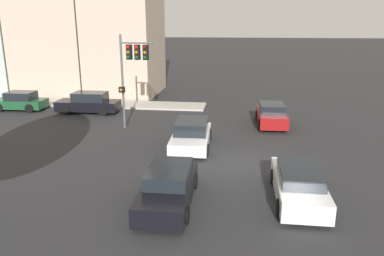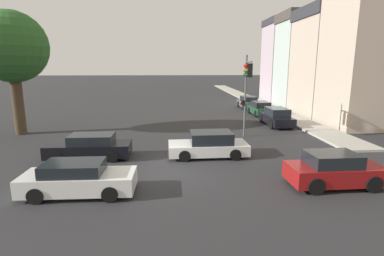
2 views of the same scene
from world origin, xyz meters
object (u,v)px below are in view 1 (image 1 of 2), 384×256
object	(u,v)px
crossing_car_3	(169,187)
parked_car_1	(20,101)
parked_car_0	(89,103)
crossing_car_0	(271,115)
crossing_car_2	(191,135)
traffic_signal	(133,62)
crossing_car_1	(299,184)

from	to	relation	value
crossing_car_3	parked_car_1	size ratio (longest dim) A/B	1.16
parked_car_1	parked_car_0	bearing A→B (deg)	176.18
crossing_car_0	parked_car_1	distance (m)	19.13
crossing_car_2	parked_car_1	bearing A→B (deg)	-118.03
traffic_signal	crossing_car_1	bearing A→B (deg)	49.67
crossing_car_0	parked_car_1	xyz separation A→B (m)	(2.22, 19.00, -0.04)
crossing_car_1	parked_car_1	bearing A→B (deg)	55.97
traffic_signal	parked_car_0	xyz separation A→B (m)	(3.85, 4.65, -3.52)
crossing_car_3	parked_car_0	distance (m)	16.17
crossing_car_0	parked_car_1	bearing A→B (deg)	81.55
crossing_car_3	parked_car_0	bearing A→B (deg)	-148.39
crossing_car_1	crossing_car_3	size ratio (longest dim) A/B	0.97
traffic_signal	crossing_car_0	distance (m)	9.57
crossing_car_1	traffic_signal	bearing A→B (deg)	44.98
crossing_car_0	crossing_car_1	bearing A→B (deg)	179.38
crossing_car_1	parked_car_1	xyz separation A→B (m)	(13.00, 19.22, 0.02)
parked_car_0	crossing_car_3	bearing A→B (deg)	121.70
traffic_signal	crossing_car_1	world-z (taller)	traffic_signal
traffic_signal	parked_car_1	size ratio (longest dim) A/B	1.48
crossing_car_1	parked_car_1	world-z (taller)	parked_car_1
crossing_car_3	crossing_car_0	bearing A→B (deg)	157.27
crossing_car_2	crossing_car_3	world-z (taller)	crossing_car_2
crossing_car_0	crossing_car_1	world-z (taller)	crossing_car_0
crossing_car_0	crossing_car_2	size ratio (longest dim) A/B	0.88
crossing_car_0	parked_car_0	world-z (taller)	parked_car_0
traffic_signal	parked_car_1	world-z (taller)	traffic_signal
traffic_signal	crossing_car_3	distance (m)	11.18
crossing_car_3	parked_car_1	world-z (taller)	parked_car_1
traffic_signal	crossing_car_1	distance (m)	13.13
crossing_car_0	crossing_car_2	xyz separation A→B (m)	(-4.90, 4.68, -0.04)
crossing_car_0	parked_car_1	world-z (taller)	crossing_car_0
crossing_car_1	parked_car_0	xyz separation A→B (m)	(12.79, 13.57, 0.08)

